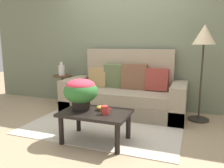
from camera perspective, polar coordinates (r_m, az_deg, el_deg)
ground_plane at (r=3.48m, az=-2.20°, el=-10.80°), size 14.00×14.00×0.00m
wall_back at (r=4.47m, az=4.12°, el=13.31°), size 6.40×0.12×2.99m
area_rug at (r=3.55m, az=-1.71°, el=-10.31°), size 2.33×1.67×0.01m
couch at (r=4.10m, az=3.23°, el=-2.53°), size 2.18×0.88×1.16m
coffee_table at (r=2.87m, az=-4.26°, el=-8.38°), size 0.87×0.57×0.40m
side_table at (r=4.78m, az=-12.58°, el=-0.03°), size 0.40×0.40×0.61m
floor_lamp at (r=3.81m, az=22.51°, el=9.80°), size 0.35×0.35×1.55m
potted_plant at (r=2.95m, az=-8.04°, el=-1.75°), size 0.45×0.45×0.40m
coffee_mug at (r=2.74m, az=-1.85°, el=-6.68°), size 0.13×0.09×0.10m
snack_bowl at (r=2.90m, az=-2.99°, el=-6.07°), size 0.11×0.11×0.06m
table_vase at (r=4.73m, az=-12.82°, el=3.56°), size 0.13×0.13×0.28m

